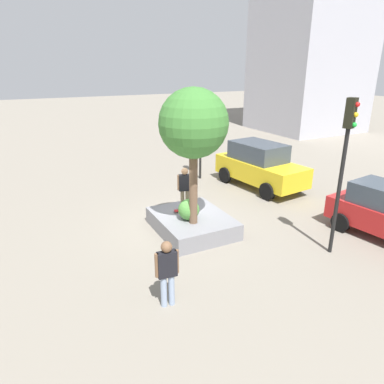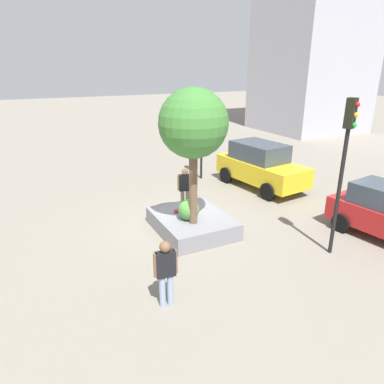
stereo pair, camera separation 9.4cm
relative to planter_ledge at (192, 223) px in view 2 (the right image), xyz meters
The scene contains 10 objects.
ground_plane 0.63m from the planter_ledge, behind, with size 120.00×120.00×0.00m, color gray.
planter_ledge is the anchor object (origin of this frame).
plaza_tree 3.69m from the planter_ledge, 22.41° to the right, with size 2.21×2.21×4.49m.
boxwood_shrub 0.75m from the planter_ledge, 45.79° to the right, with size 0.74×0.74×0.74m, color #4C8C3D.
skateboard 0.56m from the planter_ledge, behind, with size 0.43×0.83×0.07m.
skateboarder 1.37m from the planter_ledge, behind, with size 0.28×0.53×1.61m.
taxi_cab 6.01m from the planter_ledge, 119.55° to the left, with size 4.86×2.62×2.17m.
traffic_light_corner 5.59m from the planter_ledge, 44.14° to the left, with size 0.37×0.34×4.84m.
traffic_light_median 6.88m from the planter_ledge, 149.17° to the left, with size 0.37×0.37×4.38m.
bystander_watching 4.32m from the planter_ledge, 34.95° to the right, with size 0.28×0.60×1.78m.
Camera 2 is at (10.91, -5.09, 5.68)m, focal length 32.82 mm.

